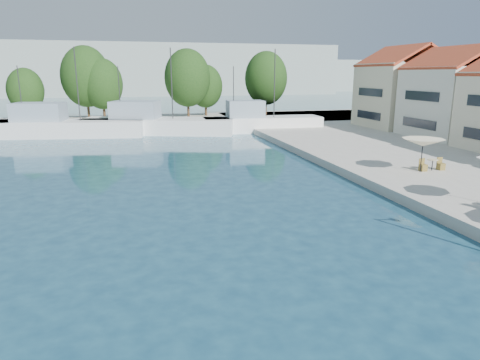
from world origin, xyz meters
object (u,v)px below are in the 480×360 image
object	(u,v)px
trawler_03	(154,125)
umbrella_cream	(423,142)
trawler_04	(259,123)
trawler_02	(61,127)

from	to	relation	value
trawler_03	umbrella_cream	bearing A→B (deg)	-42.45
trawler_04	umbrella_cream	world-z (taller)	trawler_04
trawler_03	trawler_04	bearing A→B (deg)	11.15
trawler_02	trawler_03	world-z (taller)	same
trawler_04	trawler_03	bearing A→B (deg)	175.74
trawler_04	umbrella_cream	xyz separation A→B (m)	(3.18, -26.33, 1.52)
trawler_02	trawler_03	distance (m)	10.43
trawler_02	trawler_03	xyz separation A→B (m)	(10.43, -0.10, -0.00)
trawler_02	trawler_03	size ratio (longest dim) A/B	0.99
trawler_02	trawler_03	bearing A→B (deg)	8.42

